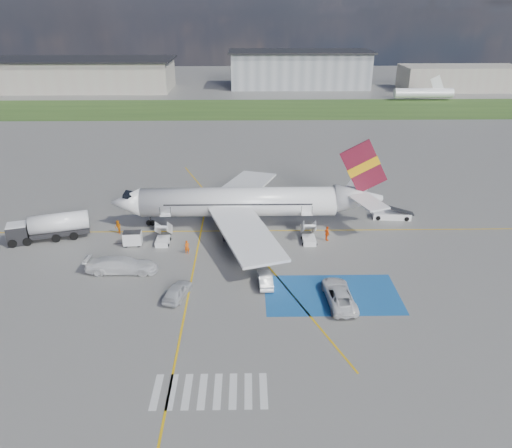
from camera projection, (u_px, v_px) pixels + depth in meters
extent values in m
plane|color=#60605E|center=(237.00, 276.00, 55.60)|extent=(400.00, 400.00, 0.00)
cube|color=#2D4C1E|center=(243.00, 109.00, 142.36)|extent=(400.00, 30.00, 0.01)
cube|color=gold|center=(238.00, 231.00, 66.56)|extent=(120.00, 0.20, 0.01)
cube|color=gold|center=(181.00, 330.00, 46.38)|extent=(0.20, 60.00, 0.01)
cube|color=gold|center=(238.00, 231.00, 66.56)|extent=(20.71, 56.45, 0.01)
cube|color=#185093|center=(332.00, 294.00, 52.11)|extent=(14.00, 8.00, 0.01)
cube|color=silver|center=(157.00, 392.00, 39.06)|extent=(0.60, 4.00, 0.01)
cube|color=silver|center=(172.00, 392.00, 39.08)|extent=(0.60, 4.00, 0.01)
cube|color=silver|center=(187.00, 392.00, 39.10)|extent=(0.60, 4.00, 0.01)
cube|color=silver|center=(202.00, 391.00, 39.12)|extent=(0.60, 4.00, 0.01)
cube|color=silver|center=(218.00, 391.00, 39.14)|extent=(0.60, 4.00, 0.01)
cube|color=silver|center=(233.00, 391.00, 39.16)|extent=(0.60, 4.00, 0.01)
cube|color=silver|center=(248.00, 391.00, 39.18)|extent=(0.60, 4.00, 0.01)
cube|color=silver|center=(264.00, 391.00, 39.20)|extent=(0.60, 4.00, 0.01)
cube|color=#A1978B|center=(83.00, 75.00, 171.38)|extent=(60.00, 22.00, 10.00)
cube|color=gray|center=(299.00, 70.00, 176.77)|extent=(48.00, 18.00, 12.00)
cube|color=#A1978B|center=(460.00, 78.00, 172.10)|extent=(40.00, 16.00, 8.00)
cylinder|color=white|center=(238.00, 202.00, 67.00)|extent=(26.00, 3.90, 3.90)
cone|color=white|center=(126.00, 202.00, 66.75)|extent=(4.00, 3.90, 3.90)
cube|color=black|center=(130.00, 195.00, 66.34)|extent=(1.67, 1.90, 0.82)
cone|color=white|center=(358.00, 198.00, 67.10)|extent=(6.50, 3.90, 3.90)
cube|color=white|center=(246.00, 232.00, 59.50)|extent=(9.86, 15.95, 1.40)
cube|color=white|center=(246.00, 185.00, 75.02)|extent=(9.86, 15.95, 1.40)
cylinder|color=#38383A|center=(238.00, 233.00, 62.70)|extent=(3.40, 2.10, 2.10)
cylinder|color=#38383A|center=(239.00, 200.00, 72.93)|extent=(3.40, 2.10, 2.10)
cube|color=maroon|center=(364.00, 167.00, 65.32)|extent=(6.62, 0.30, 7.45)
cube|color=#E7A20C|center=(364.00, 167.00, 65.32)|extent=(4.36, 0.40, 3.08)
cube|color=white|center=(369.00, 202.00, 63.91)|extent=(4.73, 5.95, 0.49)
cube|color=white|center=(358.00, 185.00, 69.75)|extent=(4.73, 5.95, 0.49)
cube|color=black|center=(238.00, 205.00, 65.07)|extent=(19.50, 0.04, 0.18)
cube|color=black|center=(238.00, 194.00, 68.65)|extent=(19.50, 0.04, 0.18)
cube|color=white|center=(164.00, 228.00, 63.85)|extent=(1.40, 3.73, 2.32)
cube|color=white|center=(166.00, 215.00, 65.16)|extent=(1.40, 1.00, 0.12)
cylinder|color=black|center=(160.00, 211.00, 64.92)|extent=(0.06, 0.06, 1.10)
cylinder|color=black|center=(171.00, 211.00, 64.94)|extent=(0.06, 0.06, 1.10)
cube|color=white|center=(163.00, 241.00, 62.83)|extent=(1.60, 2.40, 0.70)
cube|color=white|center=(308.00, 227.00, 64.15)|extent=(1.40, 3.73, 2.32)
cube|color=white|center=(307.00, 214.00, 65.46)|extent=(1.40, 1.00, 0.12)
cylinder|color=black|center=(301.00, 210.00, 65.22)|extent=(0.06, 0.06, 1.10)
cylinder|color=black|center=(312.00, 210.00, 65.25)|extent=(0.06, 0.06, 1.10)
cube|color=white|center=(309.00, 240.00, 63.14)|extent=(1.60, 2.40, 0.70)
cube|color=black|center=(18.00, 234.00, 62.81)|extent=(3.05, 3.05, 2.45)
cylinder|color=white|center=(59.00, 223.00, 63.83)|extent=(7.63, 4.42, 2.45)
cube|color=black|center=(60.00, 231.00, 64.33)|extent=(7.63, 4.42, 0.53)
cube|color=white|center=(132.00, 238.00, 62.26)|extent=(2.32, 1.48, 1.57)
cube|color=black|center=(132.00, 232.00, 61.92)|extent=(2.20, 1.36, 0.13)
cube|color=white|center=(391.00, 215.00, 70.27)|extent=(5.38, 2.25, 0.87)
cube|color=black|center=(402.00, 211.00, 69.86)|extent=(3.53, 1.64, 0.97)
imported|color=#B7BABF|center=(177.00, 291.00, 51.27)|extent=(3.03, 4.90, 1.56)
imported|color=#B7B9BE|center=(265.00, 279.00, 53.57)|extent=(1.70, 4.24, 1.37)
imported|color=silver|center=(339.00, 292.00, 50.50)|extent=(2.83, 5.67, 2.08)
imported|color=silver|center=(121.00, 263.00, 55.97)|extent=(6.11, 2.62, 2.37)
imported|color=#DD530B|center=(187.00, 247.00, 60.18)|extent=(0.72, 0.57, 1.73)
imported|color=orange|center=(118.00, 227.00, 65.41)|extent=(1.09, 1.14, 1.86)
imported|color=#FF5F0D|center=(327.00, 234.00, 63.48)|extent=(0.79, 1.24, 1.96)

